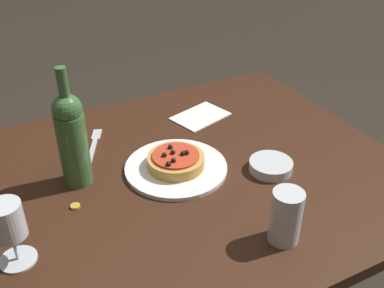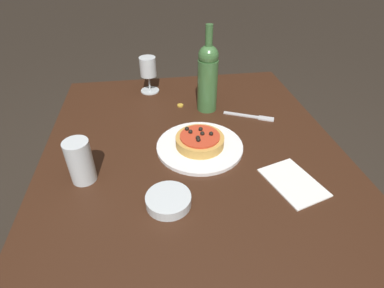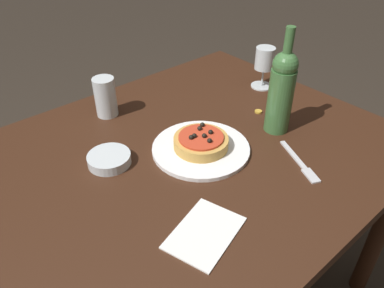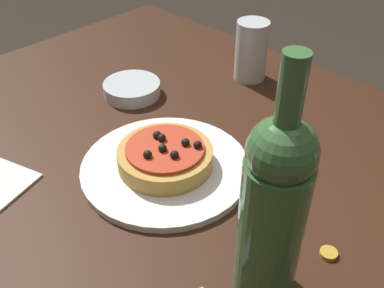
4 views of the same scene
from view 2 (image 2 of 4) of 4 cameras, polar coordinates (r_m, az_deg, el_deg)
name	(u,v)px [view 2 (image 2 of 4)]	position (r m, az deg, el deg)	size (l,w,h in m)	color
ground_plane	(193,273)	(1.50, 0.22, -23.41)	(14.00, 14.00, 0.00)	#2D261E
dining_table	(194,172)	(1.01, 0.31, -5.38)	(1.17, 0.96, 0.71)	#381E11
dinner_plate	(200,146)	(0.97, 1.48, -0.45)	(0.28, 0.28, 0.01)	white
pizza	(200,140)	(0.96, 1.49, 0.71)	(0.16, 0.16, 0.05)	gold
wine_glass	(148,69)	(1.30, -8.37, 14.00)	(0.08, 0.08, 0.15)	silver
wine_bottle	(208,77)	(1.13, 3.01, 12.69)	(0.08, 0.08, 0.32)	#3D6B38
water_cup	(80,161)	(0.87, -20.53, -3.11)	(0.07, 0.07, 0.13)	silver
side_bowl	(168,200)	(0.79, -4.51, -10.63)	(0.12, 0.12, 0.03)	silver
fork	(252,117)	(1.15, 11.35, 5.15)	(0.10, 0.18, 0.00)	silver
paper_napkin	(293,182)	(0.89, 18.72, -6.92)	(0.20, 0.17, 0.00)	white
bottle_cap	(180,105)	(1.21, -2.24, 7.36)	(0.02, 0.02, 0.01)	gold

